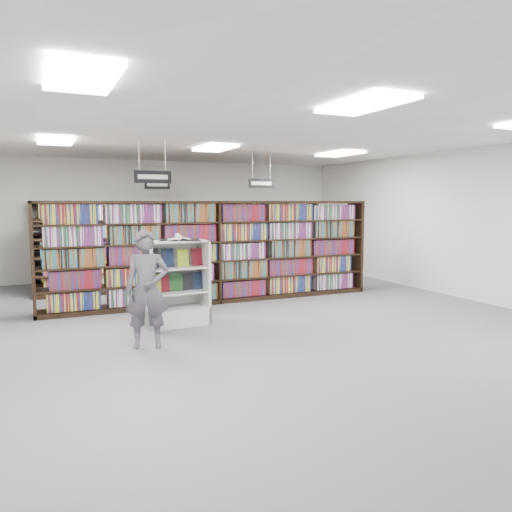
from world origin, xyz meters
name	(u,v)px	position (x,y,z in m)	size (l,w,h in m)	color
floor	(255,323)	(0.00, 0.00, 0.00)	(12.00, 12.00, 0.00)	#5B5A60
ceiling	(255,134)	(0.00, 0.00, 3.20)	(10.00, 12.00, 0.10)	silver
wall_back	(168,219)	(0.00, 6.00, 1.60)	(10.00, 0.10, 3.20)	silver
wall_right	(472,225)	(5.00, 0.00, 1.60)	(0.10, 12.00, 3.20)	silver
bookshelf_row_near	(216,252)	(0.00, 2.00, 1.05)	(7.00, 0.60, 2.10)	black
bookshelf_row_mid	(188,244)	(0.00, 4.00, 1.05)	(7.00, 0.60, 2.10)	black
bookshelf_row_far	(171,239)	(0.00, 5.70, 1.05)	(7.00, 0.60, 2.10)	black
aisle_sign_left	(153,176)	(-1.50, 1.00, 2.53)	(0.65, 0.02, 0.80)	#B2B2B7
aisle_sign_right	(261,182)	(1.50, 3.00, 2.53)	(0.65, 0.02, 0.80)	#B2B2B7
aisle_sign_center	(157,184)	(-0.50, 5.00, 2.53)	(0.65, 0.02, 0.80)	#B2B2B7
troffer_front_left	(81,77)	(-3.00, -3.00, 3.16)	(0.60, 1.20, 0.04)	white
troffer_front_center	(364,105)	(0.00, -3.00, 3.16)	(0.60, 1.20, 0.04)	white
troffer_back_left	(56,141)	(-3.00, 2.00, 3.16)	(0.60, 1.20, 0.04)	white
troffer_back_center	(215,148)	(0.00, 2.00, 3.16)	(0.60, 1.20, 0.04)	white
troffer_back_right	(340,154)	(3.00, 2.00, 3.16)	(0.60, 1.20, 0.04)	white
endcap_display	(176,297)	(-1.27, 0.42, 0.48)	(1.06, 0.59, 1.44)	silver
open_book	(179,239)	(-1.23, 0.35, 1.47)	(0.74, 0.52, 0.13)	black
shopper	(147,289)	(-1.99, -0.70, 0.84)	(0.61, 0.40, 1.68)	#4D4751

